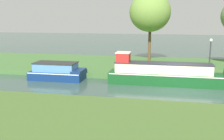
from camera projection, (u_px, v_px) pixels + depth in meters
ground_plane at (178, 89)px, 17.91m from camera, size 120.00×120.00×0.00m
riverbank_far at (175, 67)px, 24.60m from camera, size 72.00×10.00×0.40m
forest_barge at (168, 74)px, 19.06m from camera, size 9.08×1.74×2.29m
navy_narrowboat at (58, 72)px, 20.74m from camera, size 4.24×2.12×1.33m
willow_tree_left at (150, 12)px, 25.66m from camera, size 4.03×4.15×6.83m
lamp_post at (210, 52)px, 20.59m from camera, size 0.24×0.24×2.78m
mooring_post_near at (69, 67)px, 21.76m from camera, size 0.15×0.15×0.79m
mooring_post_far at (160, 70)px, 20.31m from camera, size 0.16×0.16×0.88m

